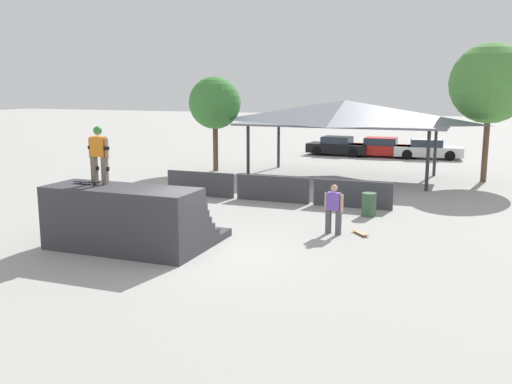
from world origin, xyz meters
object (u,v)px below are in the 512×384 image
at_px(skateboard_on_deck, 87,182).
at_px(tree_beside_pavilion, 215,103).
at_px(bystander_walking, 334,207).
at_px(skater_on_deck, 99,151).
at_px(tree_far_back, 490,84).
at_px(trash_bin, 369,205).
at_px(skateboard_on_ground, 361,233).
at_px(parked_car_white, 427,149).
at_px(parked_car_black, 338,146).
at_px(parked_car_red, 382,148).

relative_size(skateboard_on_deck, tree_beside_pavilion, 0.16).
bearing_deg(skateboard_on_deck, bystander_walking, 31.74).
xyz_separation_m(skater_on_deck, tree_far_back, (10.62, 16.26, 1.95)).
distance_m(bystander_walking, trash_bin, 3.08).
distance_m(skater_on_deck, skateboard_on_deck, 0.98).
bearing_deg(skater_on_deck, tree_far_back, 55.99).
distance_m(skateboard_on_ground, tree_beside_pavilion, 15.36).
relative_size(trash_bin, parked_car_white, 0.19).
xyz_separation_m(tree_beside_pavilion, tree_far_back, (13.86, 1.42, 1.03)).
distance_m(tree_beside_pavilion, parked_car_white, 14.72).
relative_size(tree_beside_pavilion, parked_car_black, 1.22).
xyz_separation_m(skater_on_deck, trash_bin, (6.68, 6.67, -2.38)).
distance_m(tree_far_back, trash_bin, 11.23).
bearing_deg(parked_car_red, bystander_walking, -86.93).
xyz_separation_m(skater_on_deck, parked_car_white, (7.28, 24.64, -2.20)).
bearing_deg(skater_on_deck, skateboard_on_deck, -159.13).
xyz_separation_m(tree_far_back, parked_car_red, (-6.25, 8.36, -4.15)).
bearing_deg(parked_car_black, trash_bin, -69.79).
bearing_deg(parked_car_white, skateboard_on_ground, -98.23).
distance_m(skateboard_on_ground, tree_far_back, 13.70).
height_order(tree_beside_pavilion, parked_car_white, tree_beside_pavilion).
relative_size(tree_beside_pavilion, parked_car_white, 1.16).
xyz_separation_m(skater_on_deck, parked_car_red, (4.37, 24.62, -2.20)).
relative_size(skateboard_on_ground, parked_car_red, 0.16).
bearing_deg(parked_car_white, bystander_walking, -100.52).
bearing_deg(bystander_walking, skateboard_on_ground, -153.06).
distance_m(parked_car_black, parked_car_white, 5.84).
bearing_deg(tree_far_back, parked_car_black, 138.40).
height_order(bystander_walking, parked_car_black, bystander_walking).
bearing_deg(trash_bin, tree_far_back, 67.67).
bearing_deg(skateboard_on_ground, skateboard_on_deck, -100.52).
height_order(skater_on_deck, bystander_walking, skater_on_deck).
relative_size(skateboard_on_deck, trash_bin, 1.00).
xyz_separation_m(bystander_walking, skateboard_on_ground, (0.85, 0.24, -0.83)).
height_order(skateboard_on_deck, parked_car_black, skateboard_on_deck).
relative_size(skateboard_on_ground, trash_bin, 0.85).
height_order(bystander_walking, parked_car_white, bystander_walking).
bearing_deg(parked_car_black, skateboard_on_deck, -90.43).
xyz_separation_m(bystander_walking, parked_car_white, (1.20, 20.94, -0.29)).
bearing_deg(trash_bin, skater_on_deck, -135.04).
bearing_deg(parked_car_black, parked_car_white, 6.14).
relative_size(skater_on_deck, skateboard_on_ground, 2.33).
relative_size(skateboard_on_deck, parked_car_black, 0.20).
relative_size(tree_far_back, parked_car_red, 1.47).
bearing_deg(parked_car_white, trash_bin, -99.16).
relative_size(skater_on_deck, parked_car_white, 0.38).
xyz_separation_m(trash_bin, parked_car_red, (-2.32, 17.94, 0.18)).
height_order(trash_bin, parked_car_red, parked_car_red).
bearing_deg(skateboard_on_deck, tree_far_back, 57.18).
relative_size(bystander_walking, tree_beside_pavilion, 0.31).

